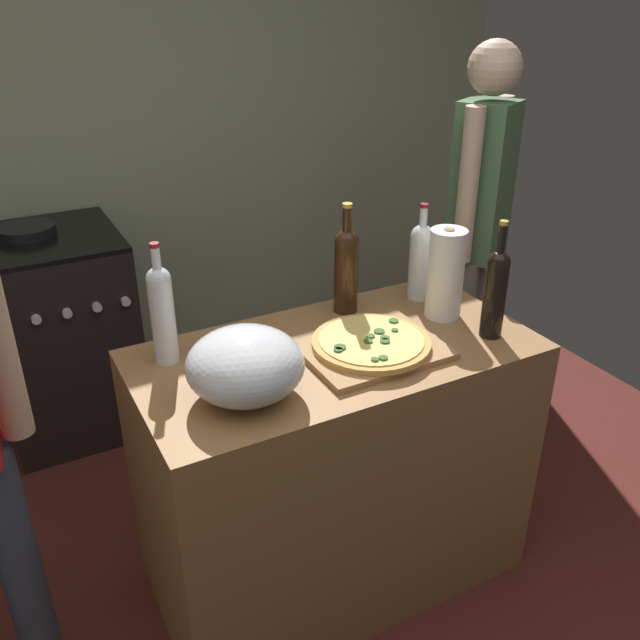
{
  "coord_description": "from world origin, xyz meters",
  "views": [
    {
      "loc": [
        -0.66,
        -0.78,
        1.86
      ],
      "look_at": [
        0.2,
        0.82,
        0.94
      ],
      "focal_mm": 37.75,
      "sensor_mm": 36.0,
      "label": 1
    }
  ],
  "objects": [
    {
      "name": "pizza",
      "position": [
        0.28,
        0.65,
        0.92
      ],
      "size": [
        0.35,
        0.35,
        0.03
      ],
      "color": "tan",
      "rests_on": "cutting_board"
    },
    {
      "name": "counter",
      "position": [
        0.2,
        0.72,
        0.44
      ],
      "size": [
        1.19,
        0.61,
        0.89
      ],
      "primitive_type": "cube",
      "color": "olive",
      "rests_on": "ground_plane"
    },
    {
      "name": "person_in_red",
      "position": [
        1.14,
        1.22,
        0.96
      ],
      "size": [
        0.33,
        0.27,
        1.67
      ],
      "color": "slate",
      "rests_on": "ground_plane"
    },
    {
      "name": "mixing_bowl",
      "position": [
        -0.13,
        0.61,
        0.98
      ],
      "size": [
        0.3,
        0.3,
        0.19
      ],
      "color": "#B2B2B7",
      "rests_on": "counter"
    },
    {
      "name": "wine_bottle_dark",
      "position": [
        0.35,
        0.93,
        1.04
      ],
      "size": [
        0.08,
        0.08,
        0.36
      ],
      "color": "#331E0F",
      "rests_on": "counter"
    },
    {
      "name": "stove",
      "position": [
        -0.42,
        2.07,
        0.46
      ],
      "size": [
        0.57,
        0.64,
        0.95
      ],
      "color": "black",
      "rests_on": "ground_plane"
    },
    {
      "name": "wine_bottle_green",
      "position": [
        -0.26,
        0.89,
        1.05
      ],
      "size": [
        0.07,
        0.07,
        0.35
      ],
      "color": "silver",
      "rests_on": "counter"
    },
    {
      "name": "wine_bottle_amber",
      "position": [
        0.65,
        0.57,
        1.04
      ],
      "size": [
        0.07,
        0.07,
        0.36
      ],
      "color": "black",
      "rests_on": "counter"
    },
    {
      "name": "kitchen_wall_rear",
      "position": [
        0.0,
        2.47,
        1.3
      ],
      "size": [
        4.24,
        0.1,
        2.6
      ],
      "primitive_type": "cube",
      "color": "#99A889",
      "rests_on": "ground_plane"
    },
    {
      "name": "ground_plane",
      "position": [
        0.0,
        1.21,
        -0.01
      ],
      "size": [
        4.24,
        3.02,
        0.02
      ],
      "primitive_type": "cube",
      "color": "#511E19"
    },
    {
      "name": "cutting_board",
      "position": [
        0.28,
        0.65,
        0.9
      ],
      "size": [
        0.4,
        0.32,
        0.02
      ],
      "primitive_type": "cube",
      "color": "#9E7247",
      "rests_on": "counter"
    },
    {
      "name": "paper_towel_roll",
      "position": [
        0.61,
        0.75,
        1.03
      ],
      "size": [
        0.11,
        0.11,
        0.29
      ],
      "color": "white",
      "rests_on": "counter"
    },
    {
      "name": "wine_bottle_clear",
      "position": [
        0.62,
        0.9,
        1.03
      ],
      "size": [
        0.08,
        0.08,
        0.33
      ],
      "color": "silver",
      "rests_on": "counter"
    }
  ]
}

